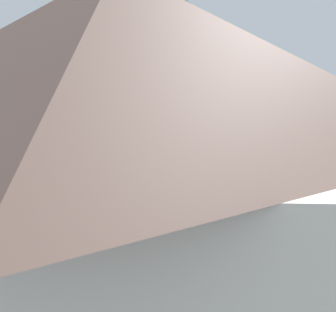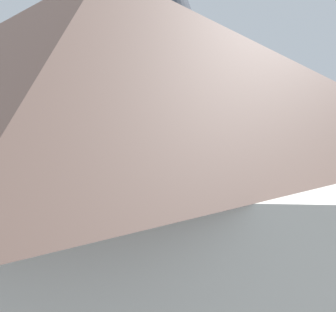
{
  "view_description": "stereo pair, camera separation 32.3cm",
  "coord_description": "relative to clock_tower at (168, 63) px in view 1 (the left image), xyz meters",
  "views": [
    {
      "loc": [
        -28.16,
        0.48,
        9.27
      ],
      "look_at": [
        0.0,
        0.0,
        4.44
      ],
      "focal_mm": 41.66,
      "sensor_mm": 36.0,
      "label": 1
    },
    {
      "loc": [
        -28.16,
        0.16,
        9.27
      ],
      "look_at": [
        0.0,
        0.0,
        4.44
      ],
      "focal_mm": 41.66,
      "sensor_mm": 36.0,
      "label": 2
    }
  ],
  "objects": [
    {
      "name": "building_shop_left",
      "position": [
        -20.43,
        1.31,
        -5.23
      ],
      "size": [
        8.55,
        10.44,
        11.52
      ],
      "color": "silver",
      "rests_on": "ground"
    },
    {
      "name": "car_white_side",
      "position": [
        4.99,
        -4.13,
        -10.35
      ],
      "size": [
        3.59,
        4.4,
        1.53
      ],
      "color": "black",
      "rests_on": "ground"
    },
    {
      "name": "tree",
      "position": [
        7.4,
        8.77,
        -5.99
      ],
      "size": [
        5.79,
        5.79,
        8.03
      ],
      "color": "brown",
      "rests_on": "ground"
    },
    {
      "name": "pedestrian",
      "position": [
        -8.84,
        1.39,
        -10.1
      ],
      "size": [
        0.28,
        0.55,
        1.69
      ],
      "color": "black",
      "rests_on": "ground"
    },
    {
      "name": "car_black_far",
      "position": [
        -4.94,
        -7.05,
        -10.35
      ],
      "size": [
        4.23,
        2.02,
        1.53
      ],
      "color": "black",
      "rests_on": "ground"
    },
    {
      "name": "car_red_corner",
      "position": [
        -12.77,
        4.61,
        -10.35
      ],
      "size": [
        3.37,
        4.44,
        1.53
      ],
      "color": "silver",
      "rests_on": "ground"
    },
    {
      "name": "ground_plane",
      "position": [
        -0.0,
        -0.0,
        -11.11
      ],
      "size": [
        200.0,
        200.0,
        0.0
      ],
      "primitive_type": "plane",
      "color": "#4C4C4F"
    },
    {
      "name": "road_sign",
      "position": [
        3.93,
        7.51,
        -9.21
      ],
      "size": [
        0.6,
        0.07,
        2.8
      ],
      "color": "gray",
      "rests_on": "ground"
    },
    {
      "name": "clock_tower",
      "position": [
        0.0,
        0.0,
        0.0
      ],
      "size": [
        4.2,
        4.2,
        19.07
      ],
      "color": "#A59C89",
      "rests_on": "ground"
    },
    {
      "name": "building_terrace_right",
      "position": [
        21.0,
        1.64,
        -5.87
      ],
      "size": [
        6.64,
        10.59,
        10.3
      ],
      "color": "slate",
      "rests_on": "ground"
    },
    {
      "name": "car_blue_kerb",
      "position": [
        12.69,
        -5.35,
        -10.35
      ],
      "size": [
        4.43,
        2.74,
        1.53
      ],
      "color": "black",
      "rests_on": "ground"
    },
    {
      "name": "car_silver_kerb",
      "position": [
        8.66,
        3.65,
        -10.35
      ],
      "size": [
        4.2,
        4.01,
        1.53
      ],
      "color": "red",
      "rests_on": "ground"
    }
  ]
}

